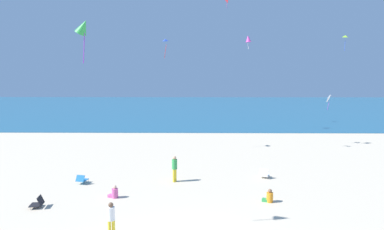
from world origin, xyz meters
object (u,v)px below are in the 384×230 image
at_px(beach_chair_far_right, 38,203).
at_px(kite_green, 83,27).
at_px(kite_blue, 165,40).
at_px(beach_chair_near_camera, 264,174).
at_px(person_4, 175,167).
at_px(kite_magenta, 248,39).
at_px(person_0, 111,217).
at_px(kite_red, 227,0).
at_px(beach_chair_far_left, 82,179).
at_px(person_1, 269,197).
at_px(kite_white, 329,99).
at_px(person_3, 114,193).
at_px(kite_lime, 345,37).

xyz_separation_m(beach_chair_far_right, kite_green, (3.53, -2.98, 7.95)).
bearing_deg(kite_blue, beach_chair_far_right, -112.54).
relative_size(beach_chair_near_camera, person_4, 0.53).
height_order(beach_chair_far_right, kite_magenta, kite_magenta).
xyz_separation_m(person_0, kite_magenta, (9.08, 25.31, 9.57)).
bearing_deg(kite_magenta, kite_red, 113.76).
xyz_separation_m(beach_chair_far_left, kite_red, (10.51, 23.27, 15.34)).
xyz_separation_m(person_1, kite_white, (8.30, 14.08, 4.02)).
bearing_deg(beach_chair_near_camera, person_4, 124.17).
distance_m(person_4, kite_white, 17.50).
bearing_deg(person_4, kite_green, -83.90).
height_order(person_3, person_4, person_4).
xyz_separation_m(beach_chair_far_left, kite_white, (18.82, 11.31, 4.01)).
height_order(person_1, kite_white, kite_white).
bearing_deg(kite_blue, kite_red, 66.59).
xyz_separation_m(kite_blue, kite_white, (14.58, 2.53, -4.99)).
height_order(beach_chair_near_camera, person_3, person_3).
distance_m(person_0, person_4, 7.39).
bearing_deg(person_3, kite_green, 109.34).
relative_size(person_4, kite_magenta, 1.04).
relative_size(kite_white, kite_magenta, 0.92).
xyz_separation_m(kite_white, kite_magenta, (-6.29, 7.36, 6.14)).
bearing_deg(person_3, kite_white, -122.47).
height_order(beach_chair_far_left, kite_blue, kite_blue).
bearing_deg(kite_lime, beach_chair_far_right, -147.88).
bearing_deg(person_0, person_3, -21.00).
distance_m(person_0, kite_white, 23.88).
bearing_deg(kite_magenta, beach_chair_far_right, -121.08).
bearing_deg(beach_chair_far_left, person_4, -72.53).
bearing_deg(person_3, person_0, 120.11).
bearing_deg(person_1, person_3, 19.03).
bearing_deg(person_0, kite_blue, -36.26).
bearing_deg(kite_magenta, person_4, -111.11).
relative_size(person_1, kite_magenta, 0.46).
height_order(person_1, person_3, person_1).
xyz_separation_m(kite_green, kite_red, (7.90, 29.89, 7.40)).
relative_size(beach_chair_far_left, kite_white, 0.55).
relative_size(person_0, person_4, 0.92).
xyz_separation_m(person_0, kite_red, (7.06, 29.90, 14.77)).
bearing_deg(kite_white, beach_chair_far_left, -148.99).
xyz_separation_m(person_3, kite_magenta, (10.04, 20.94, 10.16)).
height_order(kite_blue, kite_magenta, kite_magenta).
distance_m(person_1, person_4, 6.01).
relative_size(beach_chair_far_left, person_3, 1.12).
bearing_deg(beach_chair_near_camera, person_0, 161.85).
distance_m(person_0, kite_lime, 23.60).
xyz_separation_m(person_4, kite_red, (5.01, 22.81, 14.69)).
bearing_deg(kite_green, person_4, 67.80).
relative_size(person_0, kite_white, 1.04).
relative_size(person_1, kite_blue, 0.44).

